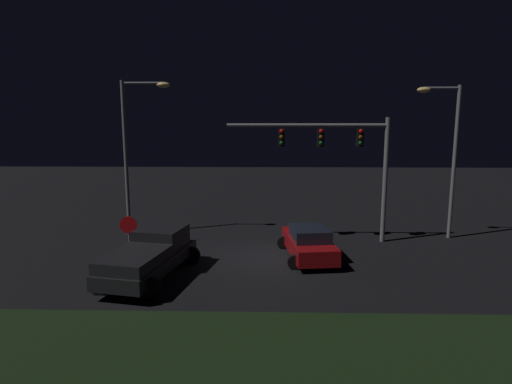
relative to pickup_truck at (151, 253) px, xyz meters
The scene contains 8 objects.
ground_plane 5.21m from the pickup_truck, 33.11° to the left, with size 80.00×80.00×0.00m, color black.
grass_median 7.85m from the pickup_truck, 56.64° to the right, with size 21.46×6.23×0.10m, color black.
pickup_truck is the anchor object (origin of this frame).
car_sedan 7.12m from the pickup_truck, 20.66° to the left, with size 2.83×4.59×1.51m.
traffic_signal_gantry 10.71m from the pickup_truck, 32.60° to the left, with size 8.32×0.56×6.50m.
street_lamp_left 8.22m from the pickup_truck, 111.24° to the left, with size 2.67×0.44×8.47m.
street_lamp_right 16.08m from the pickup_truck, 23.58° to the left, with size 2.30×0.44×8.16m.
stop_sign 1.90m from the pickup_truck, 135.83° to the left, with size 0.76×0.08×2.23m.
Camera 1 is at (0.41, -19.01, 6.22)m, focal length 29.30 mm.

